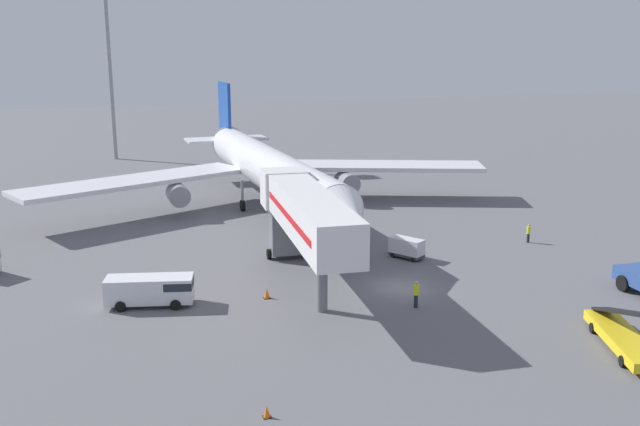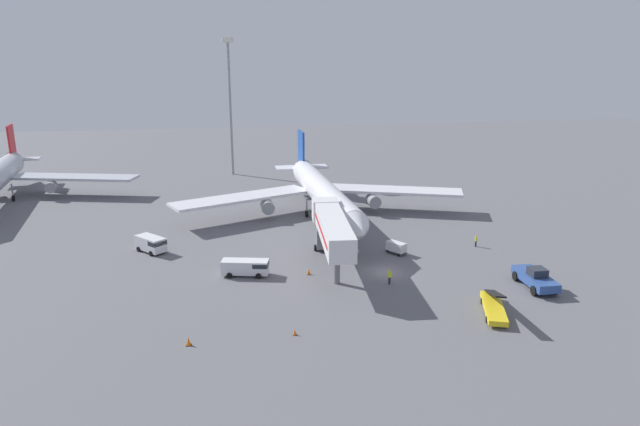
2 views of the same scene
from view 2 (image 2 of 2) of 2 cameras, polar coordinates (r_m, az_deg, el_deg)
ground_plane at (r=69.64m, az=6.53°, el=-5.87°), size 300.00×300.00×0.00m
airplane_at_gate at (r=91.22m, az=0.14°, el=2.21°), size 48.14×47.59×11.66m
jet_bridge at (r=69.32m, az=1.15°, el=-1.41°), size 4.84×18.82×6.86m
pushback_tug at (r=68.78m, az=20.70°, el=-6.10°), size 3.03×6.78×2.41m
belt_loader_truck at (r=60.95m, az=16.96°, el=-8.88°), size 4.24×7.58×3.42m
service_van_outer_left at (r=78.86m, az=-16.49°, el=-2.94°), size 4.40×4.69×2.10m
service_van_near_right at (r=68.30m, az=-7.33°, el=-5.34°), size 5.79×3.13×1.91m
baggage_cart_outer_right at (r=75.78m, az=7.62°, el=-3.42°), size 2.43×2.89×1.58m
ground_crew_worker_foreground at (r=80.74m, az=15.30°, el=-2.67°), size 0.41×0.41×1.62m
ground_crew_worker_midground at (r=65.81m, az=6.96°, el=-6.30°), size 0.44×0.44×1.78m
safety_cone_alpha at (r=54.43m, az=-2.52°, el=-11.80°), size 0.37×0.37×0.57m
safety_cone_bravo at (r=68.34m, az=-1.15°, el=-5.89°), size 0.45×0.45×0.69m
safety_cone_charlie at (r=53.91m, az=-12.99°, el=-12.38°), size 0.51×0.51×0.77m
apron_light_mast at (r=125.19m, az=-9.04°, el=12.71°), size 2.40×2.40×28.86m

